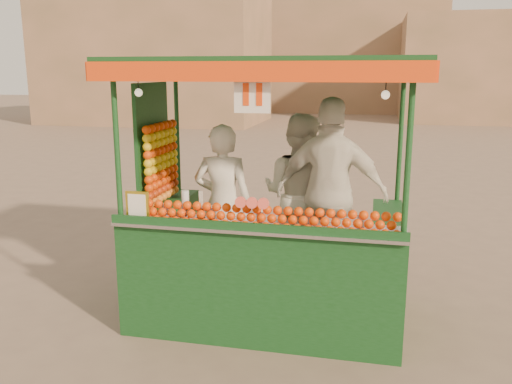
% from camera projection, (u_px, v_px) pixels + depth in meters
% --- Properties ---
extents(ground, '(90.00, 90.00, 0.00)m').
position_uv_depth(ground, '(228.00, 319.00, 5.36)').
color(ground, brown).
rests_on(ground, ground).
extents(building_left, '(10.00, 6.00, 6.00)m').
position_uv_depth(building_left, '(157.00, 58.00, 25.65)').
color(building_left, '#A5795D').
rests_on(building_left, ground).
extents(building_right, '(9.00, 6.00, 5.00)m').
position_uv_depth(building_right, '(497.00, 69.00, 26.19)').
color(building_right, '#A5795D').
rests_on(building_right, ground).
extents(building_center, '(14.00, 7.00, 7.00)m').
position_uv_depth(building_center, '(324.00, 53.00, 33.58)').
color(building_center, '#A5795D').
rests_on(building_center, ground).
extents(juice_cart, '(2.79, 1.81, 2.53)m').
position_uv_depth(juice_cart, '(261.00, 239.00, 5.23)').
color(juice_cart, '#103B15').
rests_on(juice_cart, ground).
extents(vendor_left, '(0.61, 0.42, 1.62)m').
position_uv_depth(vendor_left, '(223.00, 204.00, 5.45)').
color(vendor_left, silver).
rests_on(vendor_left, ground).
extents(vendor_middle, '(0.97, 0.84, 1.70)m').
position_uv_depth(vendor_middle, '(299.00, 194.00, 5.71)').
color(vendor_middle, white).
rests_on(vendor_middle, ground).
extents(vendor_right, '(1.15, 0.57, 1.89)m').
position_uv_depth(vendor_right, '(331.00, 194.00, 5.30)').
color(vendor_right, white).
rests_on(vendor_right, ground).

